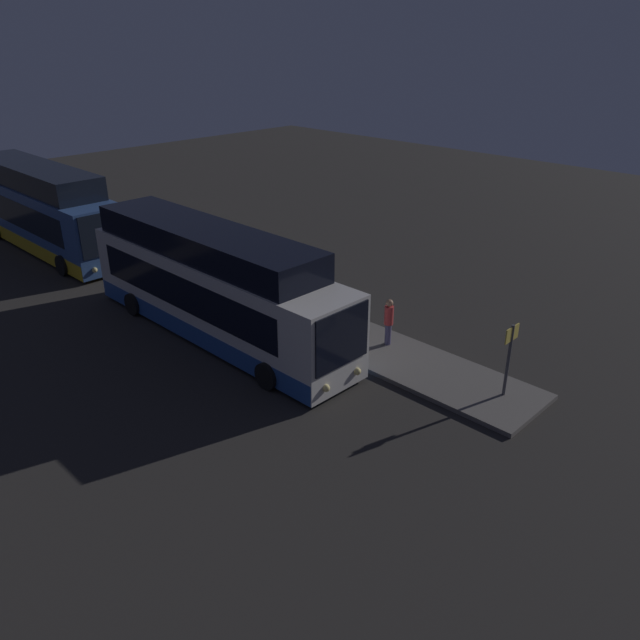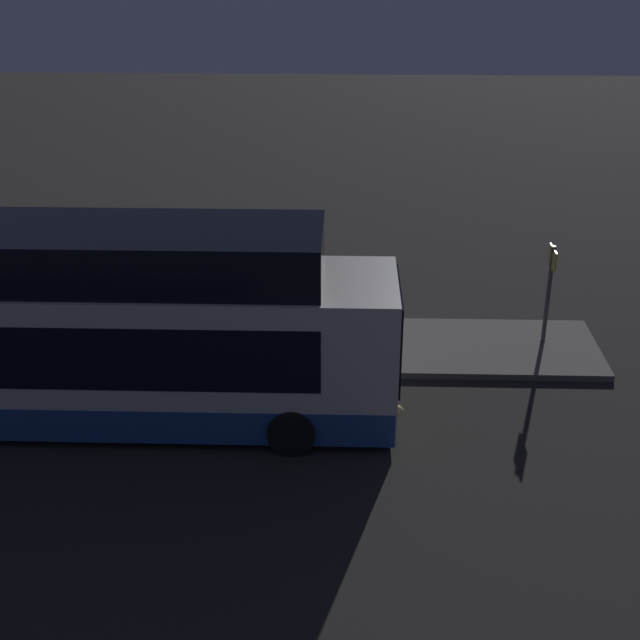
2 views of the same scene
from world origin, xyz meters
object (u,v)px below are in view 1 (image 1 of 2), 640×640
at_px(bus_second, 44,213).
at_px(passenger_waiting, 389,320).
at_px(bus_lead, 214,289).
at_px(passenger_boarding, 308,309).
at_px(trash_bin, 349,335).
at_px(suitcase, 290,315).
at_px(passenger_with_bags, 278,298).
at_px(sign_post, 510,351).

xyz_separation_m(bus_second, passenger_waiting, (19.55, 3.54, -0.79)).
bearing_deg(passenger_waiting, bus_lead, 46.90).
height_order(passenger_boarding, trash_bin, passenger_boarding).
height_order(passenger_waiting, suitcase, passenger_waiting).
relative_size(bus_lead, passenger_with_bags, 7.56).
bearing_deg(trash_bin, passenger_with_bags, -173.38).
xyz_separation_m(bus_lead, bus_second, (-14.24, -0.00, 0.10)).
relative_size(bus_second, suitcase, 13.82).
height_order(bus_second, sign_post, bus_second).
bearing_deg(passenger_waiting, passenger_with_bags, 30.17).
xyz_separation_m(bus_second, trash_bin, (18.53, 2.60, -1.42)).
bearing_deg(passenger_with_bags, bus_second, -91.78).
distance_m(bus_lead, passenger_with_bags, 2.54).
bearing_deg(passenger_waiting, passenger_boarding, 36.53).
bearing_deg(suitcase, passenger_waiting, 18.11).
height_order(suitcase, trash_bin, suitcase).
height_order(bus_second, trash_bin, bus_second).
relative_size(passenger_boarding, passenger_waiting, 0.94).
relative_size(suitcase, sign_post, 0.38).
distance_m(bus_lead, passenger_boarding, 3.49).
bearing_deg(bus_lead, passenger_waiting, 33.75).
relative_size(bus_second, trash_bin, 19.00).
xyz_separation_m(bus_lead, sign_post, (9.99, 3.40, -0.14)).
distance_m(passenger_boarding, trash_bin, 1.90).
xyz_separation_m(suitcase, sign_post, (8.46, 1.09, 1.17)).
distance_m(passenger_waiting, passenger_with_bags, 4.53).
xyz_separation_m(sign_post, trash_bin, (-5.71, -0.79, -1.18)).
xyz_separation_m(bus_second, passenger_boarding, (16.73, 2.33, -0.87)).
distance_m(bus_lead, bus_second, 14.24).
distance_m(bus_second, passenger_waiting, 19.88).
bearing_deg(sign_post, bus_lead, -161.22).
height_order(bus_lead, bus_second, bus_second).
bearing_deg(passenger_boarding, bus_lead, 137.44).
distance_m(bus_lead, passenger_waiting, 6.42).
distance_m(passenger_boarding, passenger_waiting, 3.07).
height_order(bus_lead, sign_post, bus_lead).
bearing_deg(suitcase, sign_post, 7.32).
distance_m(passenger_waiting, trash_bin, 1.53).
relative_size(passenger_boarding, passenger_with_bags, 0.97).
bearing_deg(bus_second, trash_bin, 8.00).
xyz_separation_m(bus_lead, passenger_waiting, (5.31, 3.54, -0.69)).
bearing_deg(passenger_waiting, suitcase, 31.26).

